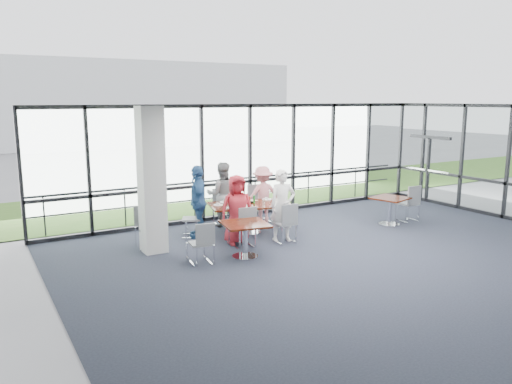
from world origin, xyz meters
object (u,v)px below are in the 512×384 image
diner_far_left (222,194)px  chair_spare_r (408,204)px  diner_far_right (263,195)px  chair_main_fl (224,208)px  diner_end (198,201)px  chair_spare_la (200,243)px  chair_main_fr (260,204)px  chair_main_nl (242,227)px  structural_column (152,180)px  diner_near_left (237,209)px  chair_main_end (191,219)px  side_table_right (390,202)px  chair_spare_lb (150,228)px  diner_near_right (283,206)px  chair_main_nr (285,223)px  main_table (250,208)px  side_table_left (245,228)px

diner_far_left → chair_spare_r: size_ratio=1.73×
diner_far_right → chair_main_fl: bearing=-13.5°
diner_end → chair_spare_la: (-0.80, -1.90, -0.46)m
chair_main_fr → chair_spare_la: 3.79m
chair_main_nl → structural_column: bearing=168.4°
diner_near_left → chair_main_fr: diner_near_left is taller
diner_end → chair_main_end: diner_end is taller
side_table_right → chair_spare_lb: bearing=169.2°
diner_near_right → chair_main_fl: 2.16m
diner_near_right → chair_main_nr: 0.41m
main_table → chair_spare_r: size_ratio=2.24×
chair_main_end → chair_spare_la: 2.09m
main_table → chair_main_fr: 1.22m
chair_main_nl → chair_spare_lb: (-1.86, 0.94, 0.00)m
side_table_left → chair_main_fr: chair_main_fr is taller
diner_far_right → chair_main_fl: diner_far_right is taller
chair_main_nl → chair_spare_r: size_ratio=0.93×
structural_column → diner_far_right: (3.40, 0.97, -0.82)m
structural_column → diner_end: 1.64m
side_table_left → chair_main_fl: chair_main_fl is taller
main_table → diner_far_right: bearing=55.6°
chair_spare_la → chair_spare_lb: (-0.53, 1.57, 0.04)m
side_table_left → chair_spare_r: chair_spare_r is taller
diner_end → chair_spare_r: size_ratio=1.79×
side_table_left → chair_main_end: size_ratio=1.19×
diner_far_right → chair_main_nr: 1.94m
chair_main_nr → chair_spare_lb: size_ratio=0.99×
diner_end → chair_main_end: size_ratio=1.97×
main_table → diner_end: bearing=179.1°
diner_end → chair_main_nl: size_ratio=1.92×
main_table → chair_spare_lb: size_ratio=2.38×
side_table_left → diner_end: size_ratio=0.60×
diner_end → chair_main_fr: diner_end is taller
diner_near_right → diner_end: (-1.57, 1.36, 0.03)m
diner_near_left → diner_far_left: size_ratio=0.95×
chair_main_nr → chair_spare_r: size_ratio=0.94×
chair_main_fr → chair_main_end: (-2.24, -0.46, -0.04)m
side_table_left → main_table: bearing=57.3°
diner_near_right → diner_far_left: diner_near_right is taller
diner_near_right → side_table_right: bearing=11.2°
structural_column → chair_main_nr: 3.23m
chair_main_fl → chair_spare_r: chair_spare_r is taller
diner_near_right → chair_main_end: size_ratio=1.91×
chair_spare_r → structural_column: bearing=174.3°
diner_end → chair_main_nl: diner_end is taller
main_table → diner_near_left: 0.99m
chair_main_fl → chair_spare_la: size_ratio=1.10×
diner_near_right → chair_main_fr: 2.01m
side_table_left → diner_far_left: size_ratio=0.63×
side_table_right → chair_main_fl: chair_main_fl is taller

